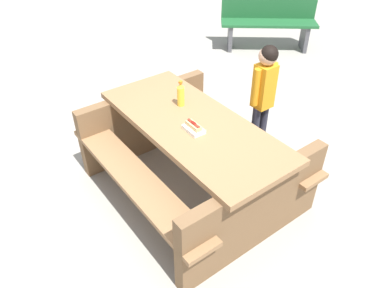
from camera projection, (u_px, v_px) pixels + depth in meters
name	position (u px, v px, depth m)	size (l,w,h in m)	color
ground_plane	(192.00, 189.00, 3.49)	(30.00, 30.00, 0.00)	gray
picnic_table	(192.00, 151.00, 3.22)	(1.86, 1.48, 0.75)	olive
soda_bottle	(181.00, 94.00, 3.19)	(0.06, 0.06, 0.23)	yellow
hotdog_tray	(194.00, 128.00, 2.92)	(0.18, 0.11, 0.08)	white
child_in_coat	(264.00, 87.00, 3.55)	(0.18, 0.28, 1.15)	#262633
park_bench_near	(268.00, 20.00, 5.94)	(1.21, 1.45, 0.85)	#1E592D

